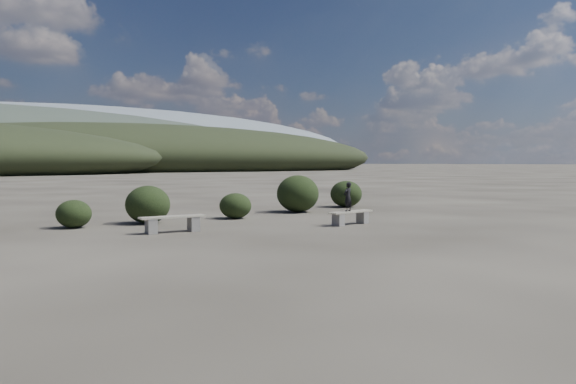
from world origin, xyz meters
TOP-DOWN VIEW (x-y plane):
  - ground at (0.00, 0.00)m, footprint 1200.00×1200.00m
  - bench_left at (-2.10, 5.70)m, footprint 1.76×0.43m
  - bench_right at (3.00, 4.55)m, footprint 1.65×0.56m
  - seated_person at (2.87, 4.53)m, footprint 0.36×0.28m
  - shrub_a at (-4.02, 8.24)m, footprint 0.97×0.97m
  - shrub_b at (-1.88, 8.20)m, footprint 1.34×1.34m
  - shrub_c at (1.03, 8.06)m, footprint 1.05×1.05m
  - shrub_d at (4.11, 8.90)m, footprint 1.57×1.57m
  - shrub_e at (7.11, 9.73)m, footprint 1.31×1.31m

SIDE VIEW (x-z plane):
  - ground at x=0.00m, z-range 0.00..0.00m
  - bench_right at x=3.00m, z-range 0.04..0.45m
  - bench_left at x=-2.10m, z-range 0.05..0.48m
  - shrub_a at x=-4.02m, z-range 0.00..0.79m
  - shrub_c at x=1.03m, z-range 0.00..0.84m
  - shrub_e at x=7.11m, z-range 0.00..1.09m
  - shrub_b at x=-1.88m, z-range 0.00..1.15m
  - shrub_d at x=4.11m, z-range 0.00..1.37m
  - seated_person at x=2.87m, z-range 0.40..1.26m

